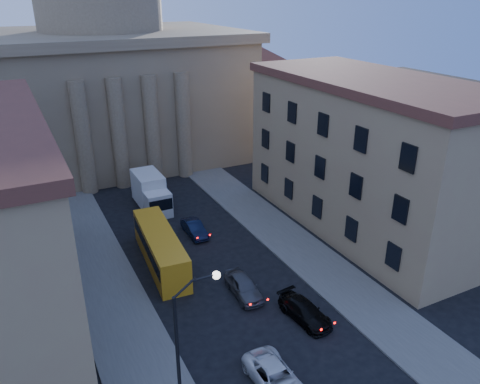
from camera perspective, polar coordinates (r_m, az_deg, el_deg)
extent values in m
cube|color=#585650|center=(36.04, -14.38, -14.61)|extent=(5.00, 60.00, 0.15)
cube|color=#585650|center=(41.80, 9.04, -8.32)|extent=(5.00, 60.00, 0.15)
cube|color=#766148|center=(69.06, -15.64, 10.95)|extent=(34.00, 26.00, 16.00)
cube|color=#766148|center=(67.89, -16.44, 17.88)|extent=(35.50, 27.50, 1.20)
cylinder|color=#766148|center=(67.69, -16.80, 20.90)|extent=(16.00, 16.00, 8.00)
cube|color=#766148|center=(74.69, 1.05, 10.71)|extent=(13.00, 13.00, 11.00)
cone|color=#582F26|center=(73.42, 1.10, 16.44)|extent=(26.02, 26.02, 4.00)
cylinder|color=#766148|center=(55.80, -18.56, 6.18)|extent=(1.80, 1.80, 13.00)
cylinder|color=#766148|center=(56.45, -14.56, 6.84)|extent=(1.80, 1.80, 13.00)
cylinder|color=#766148|center=(57.38, -10.66, 7.46)|extent=(1.80, 1.80, 13.00)
cylinder|color=#766148|center=(58.56, -6.89, 8.01)|extent=(1.80, 1.80, 13.00)
cube|color=#9B845B|center=(46.67, 15.27, 3.99)|extent=(11.00, 26.00, 14.00)
cube|color=#582F26|center=(44.89, 16.27, 12.81)|extent=(11.60, 26.60, 0.80)
cylinder|color=black|center=(26.21, -7.56, -19.72)|extent=(0.20, 0.20, 8.00)
cylinder|color=black|center=(23.61, -6.84, -11.60)|extent=(1.30, 0.12, 0.96)
cylinder|color=black|center=(23.72, -4.58, -10.43)|extent=(1.30, 0.12, 0.12)
sphere|color=white|center=(23.99, -2.90, -10.09)|extent=(0.44, 0.44, 0.44)
imported|color=white|center=(29.87, 4.38, -21.70)|extent=(2.34, 5.05, 1.40)
imported|color=black|center=(34.88, 7.90, -14.21)|extent=(2.42, 4.84, 1.35)
imported|color=#4B4B50|center=(36.93, 0.44, -11.40)|extent=(2.02, 4.59, 1.54)
imported|color=black|center=(45.53, -5.59, -4.43)|extent=(1.45, 4.14, 1.36)
cube|color=orange|center=(40.90, -9.67, -6.80)|extent=(3.23, 10.84, 3.01)
cube|color=black|center=(40.66, -9.72, -6.20)|extent=(3.24, 10.26, 1.07)
cylinder|color=black|center=(38.04, -9.61, -11.13)|extent=(0.36, 0.99, 0.97)
cylinder|color=black|center=(38.40, -6.75, -10.58)|extent=(0.36, 0.99, 0.97)
cylinder|color=black|center=(44.59, -11.99, -5.80)|extent=(0.36, 0.99, 0.97)
cylinder|color=black|center=(44.89, -9.56, -5.38)|extent=(0.36, 0.99, 0.97)
cube|color=silver|center=(49.67, -10.05, -1.39)|extent=(2.56, 2.67, 2.67)
cube|color=black|center=(48.41, -9.61, -1.60)|extent=(2.45, 0.14, 1.22)
cube|color=silver|center=(52.08, -11.10, 0.46)|extent=(2.68, 4.67, 3.45)
cylinder|color=black|center=(49.36, -11.05, -2.70)|extent=(0.31, 1.00, 1.00)
cylinder|color=black|center=(49.92, -8.61, -2.22)|extent=(0.31, 1.00, 1.00)
cylinder|color=black|center=(53.29, -12.43, -0.82)|extent=(0.31, 1.00, 1.00)
cylinder|color=black|center=(53.81, -10.16, -0.38)|extent=(0.31, 1.00, 1.00)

